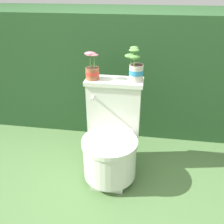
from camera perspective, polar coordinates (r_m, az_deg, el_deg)
The scene contains 5 objects.
ground_plane at distance 2.05m, azimuth -0.79°, elevation -14.70°, with size 12.00×12.00×0.00m, color #4C703D.
hedge_backdrop at distance 2.73m, azimuth 3.04°, elevation 10.45°, with size 3.89×0.94×1.15m.
toilet at distance 1.91m, azimuth -0.15°, elevation -6.38°, with size 0.43×0.52×0.75m.
potted_plant_left at distance 1.83m, azimuth -4.56°, elevation 9.62°, with size 0.10×0.10×0.20m.
potted_plant_midleft at distance 1.79m, azimuth 5.41°, elevation 9.93°, with size 0.14×0.10×0.24m.
Camera 1 is at (0.26, -1.49, 1.38)m, focal length 40.00 mm.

